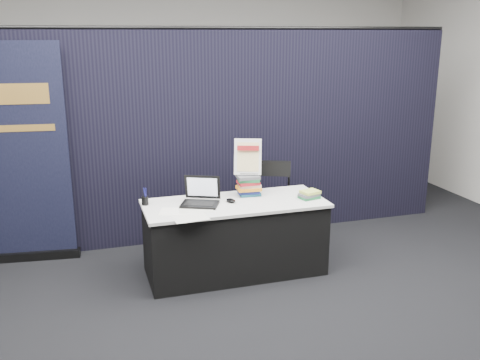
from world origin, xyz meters
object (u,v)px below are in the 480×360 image
object	(u,v)px
book_stack_tall	(249,185)
pullup_banner	(24,168)
laptop	(199,198)
info_sign	(248,157)
stacking_chair	(276,204)
display_table	(235,237)
book_stack_short	(310,195)

from	to	relation	value
book_stack_tall	pullup_banner	bearing A→B (deg)	160.81
laptop	pullup_banner	bearing A→B (deg)	175.41
info_sign	stacking_chair	distance (m)	0.71
book_stack_tall	pullup_banner	distance (m)	2.33
display_table	stacking_chair	distance (m)	0.71
info_sign	stacking_chair	size ratio (longest dim) A/B	0.38
display_table	book_stack_short	world-z (taller)	book_stack_short
pullup_banner	stacking_chair	size ratio (longest dim) A/B	2.28
display_table	laptop	world-z (taller)	laptop
laptop	stacking_chair	world-z (taller)	laptop
info_sign	stacking_chair	world-z (taller)	info_sign
laptop	info_sign	bearing A→B (deg)	41.02
info_sign	pullup_banner	bearing A→B (deg)	-178.29
book_stack_short	display_table	bearing A→B (deg)	171.95
pullup_banner	book_stack_short	bearing A→B (deg)	-14.21
display_table	book_stack_tall	distance (m)	0.55
pullup_banner	book_stack_tall	bearing A→B (deg)	-12.44
stacking_chair	info_sign	bearing A→B (deg)	-135.77
book_stack_tall	book_stack_short	size ratio (longest dim) A/B	1.09
book_stack_tall	book_stack_short	world-z (taller)	book_stack_tall
pullup_banner	info_sign	bearing A→B (deg)	-11.73
book_stack_short	book_stack_tall	bearing A→B (deg)	152.52
laptop	info_sign	xyz separation A→B (m)	(0.56, 0.17, 0.33)
book_stack_short	info_sign	xyz separation A→B (m)	(-0.56, 0.32, 0.35)
laptop	book_stack_tall	bearing A→B (deg)	38.10
display_table	laptop	distance (m)	0.56
book_stack_tall	stacking_chair	xyz separation A→B (m)	(0.38, 0.18, -0.30)
info_sign	pullup_banner	distance (m)	2.32
pullup_banner	stacking_chair	bearing A→B (deg)	-6.08
display_table	info_sign	xyz separation A→B (m)	(0.20, 0.21, 0.77)
display_table	laptop	xyz separation A→B (m)	(-0.36, 0.04, 0.44)
display_table	pullup_banner	size ratio (longest dim) A/B	0.78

